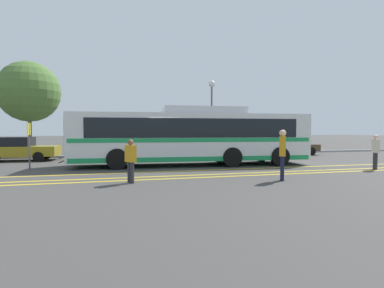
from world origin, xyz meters
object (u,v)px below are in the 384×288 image
object	(u,v)px
pedestrian_1	(375,150)
street_lamp	(212,99)
parked_car_2	(213,146)
pedestrian_2	(282,151)
pedestrian_0	(131,159)
transit_bus	(192,136)
tree_0	(29,92)
bus_stop_sign	(29,140)
parked_car_0	(16,149)
parked_car_3	(291,146)
parked_car_1	(126,147)

from	to	relation	value
pedestrian_1	street_lamp	size ratio (longest dim) A/B	0.28
parked_car_2	pedestrian_2	world-z (taller)	pedestrian_2
pedestrian_0	pedestrian_2	distance (m)	5.51
transit_bus	tree_0	xyz separation A→B (m)	(-10.66, 11.29, 3.42)
pedestrian_2	bus_stop_sign	size ratio (longest dim) A/B	0.83
transit_bus	pedestrian_1	world-z (taller)	transit_bus
parked_car_0	pedestrian_0	size ratio (longest dim) A/B	3.17
parked_car_0	tree_0	bearing A→B (deg)	-169.83
tree_0	parked_car_3	bearing A→B (deg)	-17.58
parked_car_2	pedestrian_0	distance (m)	11.98
pedestrian_2	bus_stop_sign	distance (m)	11.20
pedestrian_2	pedestrian_0	bearing A→B (deg)	112.01
transit_bus	pedestrian_2	world-z (taller)	transit_bus
transit_bus	pedestrian_0	bearing A→B (deg)	148.47
parked_car_1	parked_car_0	bearing A→B (deg)	92.70
pedestrian_0	pedestrian_2	world-z (taller)	pedestrian_2
parked_car_2	street_lamp	size ratio (longest dim) A/B	0.74
pedestrian_1	pedestrian_2	xyz separation A→B (m)	(-6.04, -1.74, 0.15)
pedestrian_1	pedestrian_2	world-z (taller)	pedestrian_2
tree_0	transit_bus	bearing A→B (deg)	-46.66
pedestrian_1	tree_0	size ratio (longest dim) A/B	0.22
parked_car_3	pedestrian_1	world-z (taller)	pedestrian_1
parked_car_2	transit_bus	bearing A→B (deg)	-33.57
parked_car_0	parked_car_3	bearing A→B (deg)	93.38
street_lamp	parked_car_2	bearing A→B (deg)	-106.06
parked_car_0	pedestrian_0	distance (m)	11.73
transit_bus	pedestrian_0	size ratio (longest dim) A/B	8.34
pedestrian_2	tree_0	xyz separation A→B (m)	(-12.58, 17.02, 3.91)
pedestrian_2	tree_0	distance (m)	21.52
parked_car_1	pedestrian_1	distance (m)	14.46
parked_car_3	parked_car_1	bearing A→B (deg)	-86.70
transit_bus	pedestrian_0	world-z (taller)	transit_bus
street_lamp	tree_0	bearing A→B (deg)	165.91
parked_car_0	bus_stop_sign	bearing A→B (deg)	24.59
parked_car_0	tree_0	size ratio (longest dim) A/B	0.66
parked_car_0	pedestrian_1	world-z (taller)	pedestrian_1
transit_bus	parked_car_3	xyz separation A→B (m)	(9.21, 5.00, -0.91)
parked_car_0	pedestrian_2	distance (m)	15.95
parked_car_3	pedestrian_0	size ratio (longest dim) A/B	2.61
pedestrian_1	transit_bus	bearing A→B (deg)	90.66
pedestrian_0	pedestrian_1	bearing A→B (deg)	65.01
parked_car_2	tree_0	world-z (taller)	tree_0
parked_car_2	pedestrian_2	size ratio (longest dim) A/B	2.34
bus_stop_sign	parked_car_1	bearing A→B (deg)	-36.07
parked_car_3	pedestrian_0	distance (m)	16.09
transit_bus	parked_car_0	distance (m)	11.11
pedestrian_1	tree_0	distance (m)	24.42
bus_stop_sign	tree_0	bearing A→B (deg)	17.94
parked_car_1	bus_stop_sign	distance (m)	7.08
pedestrian_0	tree_0	bearing A→B (deg)	174.49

